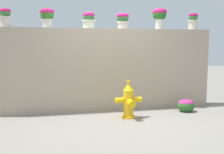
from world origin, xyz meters
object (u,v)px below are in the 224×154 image
potted_plant_2 (89,19)px  potted_plant_3 (123,19)px  potted_plant_4 (160,15)px  fire_hydrant (129,101)px  potted_plant_5 (193,20)px  potted_plant_0 (5,16)px  flower_bush_left (186,105)px  potted_plant_1 (47,15)px

potted_plant_2 → potted_plant_3: (0.77, -0.02, 0.01)m
potted_plant_4 → fire_hydrant: potted_plant_4 is taller
potted_plant_4 → potted_plant_5: 0.89m
potted_plant_0 → potted_plant_2: potted_plant_0 is taller
potted_plant_2 → potted_plant_5: 2.52m
potted_plant_2 → potted_plant_3: size_ratio=1.01×
potted_plant_4 → potted_plant_5: potted_plant_4 is taller
potted_plant_2 → fire_hydrant: potted_plant_2 is taller
potted_plant_3 → potted_plant_5: bearing=0.8°
potted_plant_4 → flower_bush_left: potted_plant_4 is taller
fire_hydrant → flower_bush_left: size_ratio=2.01×
potted_plant_0 → potted_plant_2: bearing=0.6°
potted_plant_1 → fire_hydrant: potted_plant_1 is taller
potted_plant_0 → potted_plant_3: potted_plant_0 is taller
potted_plant_5 → flower_bush_left: (-0.48, -0.66, -1.91)m
potted_plant_0 → potted_plant_5: size_ratio=0.97×
potted_plant_0 → fire_hydrant: potted_plant_0 is taller
potted_plant_0 → potted_plant_1: (0.84, 0.03, 0.05)m
potted_plant_0 → flower_bush_left: 4.27m
potted_plant_0 → potted_plant_2: size_ratio=1.07×
potted_plant_1 → potted_plant_4: 2.53m
potted_plant_3 → potted_plant_5: 1.76m
potted_plant_4 → flower_bush_left: bearing=-56.3°
potted_plant_2 → potted_plant_4: 1.64m
potted_plant_2 → flower_bush_left: potted_plant_2 is taller
potted_plant_1 → fire_hydrant: (1.55, -0.89, -1.75)m
potted_plant_0 → potted_plant_5: potted_plant_5 is taller
potted_plant_0 → potted_plant_2: (1.73, 0.02, -0.02)m
potted_plant_3 → potted_plant_4: size_ratio=0.75×
flower_bush_left → potted_plant_1: bearing=167.3°
potted_plant_5 → fire_hydrant: potted_plant_5 is taller
potted_plant_1 → potted_plant_3: 1.66m
potted_plant_0 → potted_plant_3: bearing=-0.0°
potted_plant_1 → potted_plant_5: bearing=0.0°
potted_plant_5 → potted_plant_2: bearing=-179.9°
potted_plant_4 → fire_hydrant: (-0.98, -0.84, -1.81)m
potted_plant_3 → flower_bush_left: potted_plant_3 is taller
potted_plant_5 → fire_hydrant: (-1.86, -0.89, -1.72)m
flower_bush_left → fire_hydrant: bearing=-170.8°
potted_plant_3 → fire_hydrant: (-0.11, -0.86, -1.70)m
potted_plant_3 → potted_plant_4: potted_plant_4 is taller
potted_plant_5 → potted_plant_1: bearing=-180.0°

